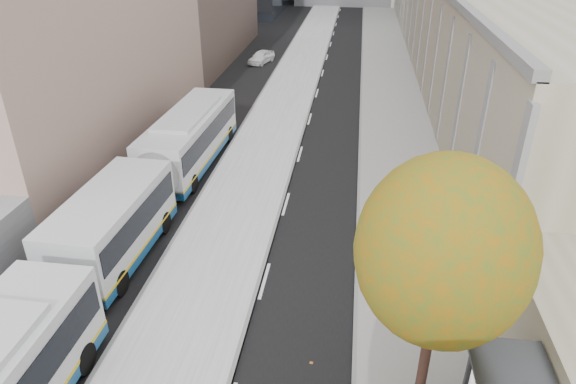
# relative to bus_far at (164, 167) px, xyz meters

# --- Properties ---
(bus_platform) EXTENTS (4.25, 150.00, 0.15)m
(bus_platform) POSITION_rel_bus_far_xyz_m (3.73, 10.98, -1.51)
(bus_platform) COLOR #A5A5A5
(bus_platform) RESTS_ON ground
(sidewalk) EXTENTS (4.75, 150.00, 0.08)m
(sidewalk) POSITION_rel_bus_far_xyz_m (11.73, 10.98, -1.54)
(sidewalk) COLOR gray
(sidewalk) RESTS_ON ground
(building_tan) EXTENTS (18.00, 92.00, 8.00)m
(building_tan) POSITION_rel_bus_far_xyz_m (23.10, 39.98, 2.42)
(building_tan) COLOR gray
(building_tan) RESTS_ON ground
(tree_c) EXTENTS (4.20, 4.20, 7.28)m
(tree_c) POSITION_rel_bus_far_xyz_m (11.20, -11.02, 3.67)
(tree_c) COLOR #2F1E18
(tree_c) RESTS_ON sidewalk
(bus_far) EXTENTS (3.14, 17.47, 2.90)m
(bus_far) POSITION_rel_bus_far_xyz_m (0.00, 0.00, 0.00)
(bus_far) COLOR silver
(bus_far) RESTS_ON ground
(distant_car) EXTENTS (2.38, 3.76, 1.19)m
(distant_car) POSITION_rel_bus_far_xyz_m (-0.08, 26.78, -0.99)
(distant_car) COLOR white
(distant_car) RESTS_ON ground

